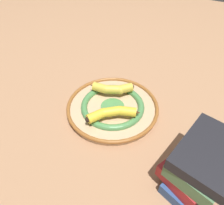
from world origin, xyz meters
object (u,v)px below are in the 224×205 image
Objects in this scene: decorative_bowl at (112,107)px; banana_a at (113,113)px; banana_b at (112,88)px; book_stack at (203,165)px.

decorative_bowl is 0.07m from banana_a.
banana_a is 0.13m from banana_b.
banana_a is at bearing -86.13° from banana_b.
banana_a and banana_b have the same top height.
banana_b is at bearing -99.73° from banana_a.
banana_b is at bearing 28.73° from decorative_bowl.
banana_a is at bearing 93.91° from book_stack.
book_stack is at bearing -53.37° from banana_b.
book_stack reaches higher than banana_b.
banana_a is at bearing -150.58° from decorative_bowl.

